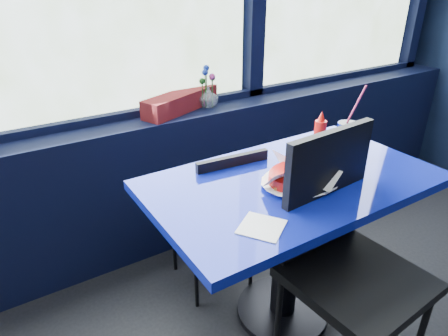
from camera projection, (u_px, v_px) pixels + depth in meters
window_sill at (150, 185)px, 2.31m from camera, size 5.00×0.26×0.80m
near_table at (290, 215)px, 1.72m from camera, size 1.20×0.70×0.75m
chair_near_front at (343, 247)px, 1.51m from camera, size 0.48×0.49×1.00m
chair_near_back at (219, 212)px, 1.94m from camera, size 0.39×0.40×0.80m
planter_box at (181, 101)px, 2.25m from camera, size 0.52×0.31×0.10m
flower_vase at (208, 95)px, 2.29m from camera, size 0.12×0.12×0.24m
food_basket at (302, 174)px, 1.58m from camera, size 0.36×0.36×0.11m
ketchup_bottle at (320, 134)px, 1.83m from camera, size 0.05×0.05×0.20m
soda_cup at (347, 139)px, 1.80m from camera, size 0.10×0.10×0.33m
napkin at (262, 227)px, 1.32m from camera, size 0.19×0.19×0.00m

